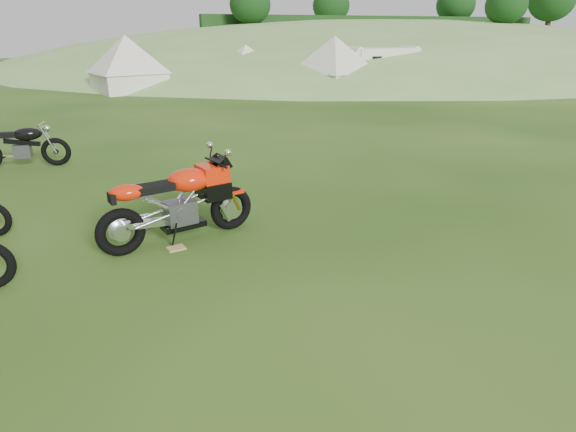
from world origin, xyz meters
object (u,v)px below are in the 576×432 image
object	(u,v)px
tent_left	(128,64)
tent_right	(334,64)
sport_motorcycle	(177,197)
vintage_moto_d	(20,145)
caravan	(380,67)
plywood_board	(176,248)
tent_mid	(246,63)

from	to	relation	value
tent_left	tent_right	bearing A→B (deg)	-33.14
sport_motorcycle	vintage_moto_d	distance (m)	6.10
caravan	plywood_board	bearing A→B (deg)	-131.12
sport_motorcycle	tent_mid	xyz separation A→B (m)	(6.60, 21.29, 0.50)
plywood_board	tent_mid	size ratio (longest dim) A/B	0.09
plywood_board	sport_motorcycle	bearing A→B (deg)	68.04
sport_motorcycle	tent_mid	bearing A→B (deg)	57.86
sport_motorcycle	tent_mid	distance (m)	22.30
tent_left	tent_right	xyz separation A→B (m)	(10.11, -2.94, -0.01)
tent_right	caravan	xyz separation A→B (m)	(3.22, 0.95, -0.29)
sport_motorcycle	plywood_board	distance (m)	0.74
plywood_board	tent_mid	world-z (taller)	tent_mid
tent_mid	plywood_board	bearing A→B (deg)	-122.45
sport_motorcycle	plywood_board	bearing A→B (deg)	-126.87
plywood_board	tent_left	bearing A→B (deg)	89.50
plywood_board	tent_mid	xyz separation A→B (m)	(6.71, 21.56, 1.17)
tent_left	tent_mid	bearing A→B (deg)	-5.21
sport_motorcycle	caravan	bearing A→B (deg)	38.34
tent_mid	vintage_moto_d	bearing A→B (deg)	-135.90
tent_mid	caravan	world-z (taller)	tent_mid
tent_left	tent_mid	distance (m)	6.67
plywood_board	tent_mid	distance (m)	22.61
tent_left	tent_right	world-z (taller)	tent_left
tent_mid	caravan	size ratio (longest dim) A/B	0.61
plywood_board	tent_right	size ratio (longest dim) A/B	0.08
plywood_board	tent_left	size ratio (longest dim) A/B	0.08
sport_motorcycle	plywood_board	xyz separation A→B (m)	(-0.11, -0.27, -0.68)
tent_left	plywood_board	bearing A→B (deg)	-107.40
sport_motorcycle	vintage_moto_d	world-z (taller)	sport_motorcycle
plywood_board	caravan	bearing A→B (deg)	53.44
plywood_board	tent_right	world-z (taller)	tent_right
vintage_moto_d	tent_left	world-z (taller)	tent_left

